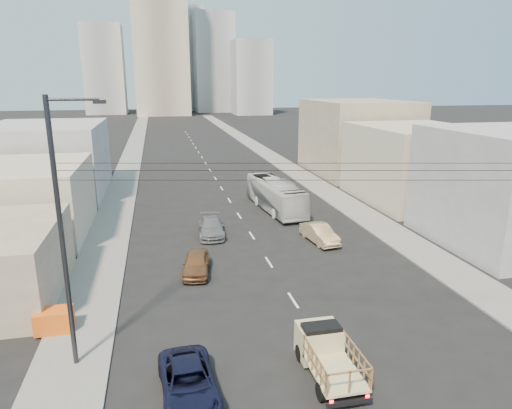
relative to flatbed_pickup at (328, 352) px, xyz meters
name	(u,v)px	position (x,y,z in m)	size (l,w,h in m)	color
ground	(348,385)	(0.58, -0.95, -1.09)	(420.00, 420.00, 0.00)	black
sidewalk_left	(133,152)	(-11.17, 69.05, -1.03)	(3.50, 180.00, 0.12)	slate
sidewalk_right	(259,148)	(12.33, 69.05, -1.03)	(3.50, 180.00, 0.12)	slate
lane_dashes	(208,167)	(0.58, 52.05, -1.09)	(0.15, 104.00, 0.01)	silver
flatbed_pickup	(328,352)	(0.00, 0.00, 0.00)	(1.95, 4.41, 1.90)	#C4B983
navy_pickup	(188,383)	(-6.06, -0.26, -0.43)	(2.21, 4.80, 1.33)	black
city_bus	(275,195)	(4.49, 26.37, 0.46)	(2.61, 11.16, 3.11)	beige
sedan_brown	(196,264)	(-4.64, 12.16, -0.38)	(1.69, 4.21, 1.44)	brown
sedan_tan	(320,233)	(5.56, 16.32, -0.37)	(1.54, 4.42, 1.46)	#977E58
sedan_grey	(211,227)	(-2.72, 19.86, -0.37)	(2.03, 4.99, 1.45)	slate
streetlamp_left	(64,230)	(-10.81, 3.05, 5.34)	(2.36, 0.25, 12.00)	#2D2D33
overhead_wires	(344,171)	(0.58, 0.55, 7.87)	(23.01, 5.02, 0.72)	black
crate_stack	(54,320)	(-12.42, 6.21, -0.40)	(1.80, 1.20, 1.14)	orange
bldg_right_near	(507,188)	(19.58, 13.05, 3.41)	(10.00, 12.00, 9.00)	gray
bldg_right_mid	(415,164)	(20.08, 27.05, 2.91)	(11.00, 14.00, 8.00)	#B5AC92
bldg_right_far	(357,137)	(20.58, 43.05, 3.91)	(12.00, 16.00, 10.00)	gray
bldg_left_mid	(15,201)	(-18.42, 23.05, 1.91)	(11.00, 12.00, 6.00)	#B5AC92
bldg_left_far	(47,160)	(-18.92, 38.05, 2.91)	(12.00, 16.00, 8.00)	gray
high_rise_tower	(160,34)	(-3.42, 169.05, 28.91)	(20.00, 20.00, 60.00)	gray
midrise_ne	(214,63)	(18.58, 184.05, 18.91)	(16.00, 16.00, 40.00)	gray
midrise_nw	(105,70)	(-25.42, 179.05, 15.91)	(15.00, 15.00, 34.00)	gray
midrise_back	(183,60)	(6.58, 199.05, 20.91)	(18.00, 18.00, 44.00)	gray
midrise_east	(251,78)	(30.58, 164.05, 12.91)	(14.00, 14.00, 28.00)	gray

